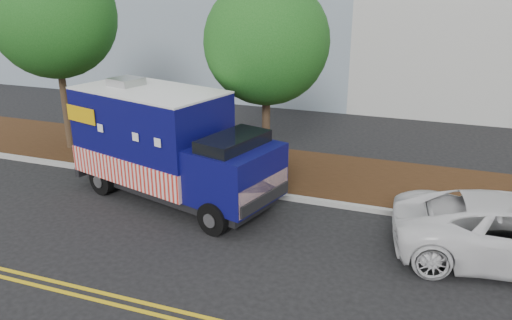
% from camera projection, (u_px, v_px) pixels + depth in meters
% --- Properties ---
extents(ground, '(120.00, 120.00, 0.00)m').
position_uv_depth(ground, '(202.00, 208.00, 14.32)').
color(ground, black).
rests_on(ground, ground).
extents(curb, '(120.00, 0.18, 0.15)m').
position_uv_depth(curb, '(222.00, 188.00, 15.53)').
color(curb, '#9E9E99').
rests_on(curb, ground).
extents(mulch_strip, '(120.00, 4.00, 0.15)m').
position_uv_depth(mulch_strip, '(246.00, 165.00, 17.39)').
color(mulch_strip, black).
rests_on(mulch_strip, ground).
extents(centerline_near, '(120.00, 0.10, 0.01)m').
position_uv_depth(centerline_near, '(109.00, 295.00, 10.38)').
color(centerline_near, gold).
rests_on(centerline_near, ground).
extents(centerline_far, '(120.00, 0.10, 0.01)m').
position_uv_depth(centerline_far, '(102.00, 301.00, 10.16)').
color(centerline_far, gold).
rests_on(centerline_far, ground).
extents(tree_a, '(4.36, 4.36, 7.17)m').
position_uv_depth(tree_a, '(54.00, 16.00, 17.35)').
color(tree_a, '#38281C').
rests_on(tree_a, ground).
extents(tree_b, '(3.87, 3.87, 6.32)m').
position_uv_depth(tree_b, '(267.00, 42.00, 15.21)').
color(tree_b, '#38281C').
rests_on(tree_b, ground).
extents(sign_post, '(0.06, 0.06, 2.40)m').
position_uv_depth(sign_post, '(152.00, 138.00, 16.57)').
color(sign_post, '#473828').
rests_on(sign_post, ground).
extents(food_truck, '(6.87, 4.01, 3.42)m').
position_uv_depth(food_truck, '(166.00, 147.00, 14.63)').
color(food_truck, black).
rests_on(food_truck, ground).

